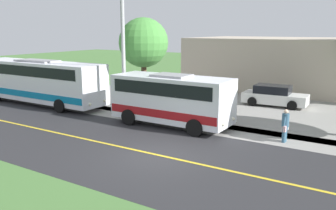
{
  "coord_description": "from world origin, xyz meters",
  "views": [
    {
      "loc": [
        12.2,
        8.08,
        5.34
      ],
      "look_at": [
        -3.5,
        -1.78,
        1.4
      ],
      "focal_mm": 38.3,
      "sensor_mm": 36.0,
      "label": 1
    }
  ],
  "objects_px": {
    "shuttle_bus_front": "(172,98)",
    "parked_car_near": "(274,96)",
    "pedestrian_with_bags": "(285,125)",
    "commercial_building": "(310,64)",
    "tree_curbside": "(143,43)",
    "street_light_pole": "(122,42)",
    "transit_bus_rear": "(39,80)"
  },
  "relations": [
    {
      "from": "shuttle_bus_front",
      "to": "street_light_pole",
      "type": "relative_size",
      "value": 0.83
    },
    {
      "from": "transit_bus_rear",
      "to": "tree_curbside",
      "type": "relative_size",
      "value": 1.86
    },
    {
      "from": "commercial_building",
      "to": "transit_bus_rear",
      "type": "bearing_deg",
      "value": -42.23
    },
    {
      "from": "parked_car_near",
      "to": "tree_curbside",
      "type": "distance_m",
      "value": 9.95
    },
    {
      "from": "shuttle_bus_front",
      "to": "parked_car_near",
      "type": "xyz_separation_m",
      "value": [
        -8.46,
        3.37,
        -0.91
      ]
    },
    {
      "from": "pedestrian_with_bags",
      "to": "tree_curbside",
      "type": "height_order",
      "value": "tree_curbside"
    },
    {
      "from": "parked_car_near",
      "to": "tree_curbside",
      "type": "relative_size",
      "value": 0.73
    },
    {
      "from": "commercial_building",
      "to": "tree_curbside",
      "type": "bearing_deg",
      "value": -29.85
    },
    {
      "from": "shuttle_bus_front",
      "to": "street_light_pole",
      "type": "xyz_separation_m",
      "value": [
        -0.38,
        -3.77,
        2.96
      ]
    },
    {
      "from": "shuttle_bus_front",
      "to": "street_light_pole",
      "type": "bearing_deg",
      "value": -95.69
    },
    {
      "from": "pedestrian_with_bags",
      "to": "commercial_building",
      "type": "height_order",
      "value": "commercial_building"
    },
    {
      "from": "tree_curbside",
      "to": "street_light_pole",
      "type": "bearing_deg",
      "value": 4.86
    },
    {
      "from": "parked_car_near",
      "to": "commercial_building",
      "type": "height_order",
      "value": "commercial_building"
    },
    {
      "from": "street_light_pole",
      "to": "parked_car_near",
      "type": "xyz_separation_m",
      "value": [
        -8.09,
        7.14,
        -3.86
      ]
    },
    {
      "from": "street_light_pole",
      "to": "commercial_building",
      "type": "relative_size",
      "value": 0.4
    },
    {
      "from": "pedestrian_with_bags",
      "to": "street_light_pole",
      "type": "distance_m",
      "value": 10.64
    },
    {
      "from": "shuttle_bus_front",
      "to": "parked_car_near",
      "type": "height_order",
      "value": "shuttle_bus_front"
    },
    {
      "from": "shuttle_bus_front",
      "to": "tree_curbside",
      "type": "relative_size",
      "value": 1.13
    },
    {
      "from": "transit_bus_rear",
      "to": "pedestrian_with_bags",
      "type": "xyz_separation_m",
      "value": [
        -0.27,
        17.48,
        -0.89
      ]
    },
    {
      "from": "tree_curbside",
      "to": "parked_car_near",
      "type": "bearing_deg",
      "value": 127.13
    },
    {
      "from": "parked_car_near",
      "to": "commercial_building",
      "type": "xyz_separation_m",
      "value": [
        -8.43,
        0.68,
        1.59
      ]
    },
    {
      "from": "pedestrian_with_bags",
      "to": "commercial_building",
      "type": "distance_m",
      "value": 16.81
    },
    {
      "from": "pedestrian_with_bags",
      "to": "tree_curbside",
      "type": "xyz_separation_m",
      "value": [
        -2.61,
        -10.19,
        3.57
      ]
    },
    {
      "from": "parked_car_near",
      "to": "tree_curbside",
      "type": "bearing_deg",
      "value": -52.87
    },
    {
      "from": "transit_bus_rear",
      "to": "tree_curbside",
      "type": "distance_m",
      "value": 8.28
    },
    {
      "from": "pedestrian_with_bags",
      "to": "street_light_pole",
      "type": "height_order",
      "value": "street_light_pole"
    },
    {
      "from": "street_light_pole",
      "to": "parked_car_near",
      "type": "relative_size",
      "value": 1.85
    },
    {
      "from": "pedestrian_with_bags",
      "to": "tree_curbside",
      "type": "relative_size",
      "value": 0.26
    },
    {
      "from": "commercial_building",
      "to": "street_light_pole",
      "type": "bearing_deg",
      "value": -25.33
    },
    {
      "from": "parked_car_near",
      "to": "commercial_building",
      "type": "relative_size",
      "value": 0.22
    },
    {
      "from": "transit_bus_rear",
      "to": "parked_car_near",
      "type": "xyz_separation_m",
      "value": [
        -8.44,
        14.64,
        -1.06
      ]
    },
    {
      "from": "parked_car_near",
      "to": "street_light_pole",
      "type": "bearing_deg",
      "value": -41.44
    }
  ]
}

